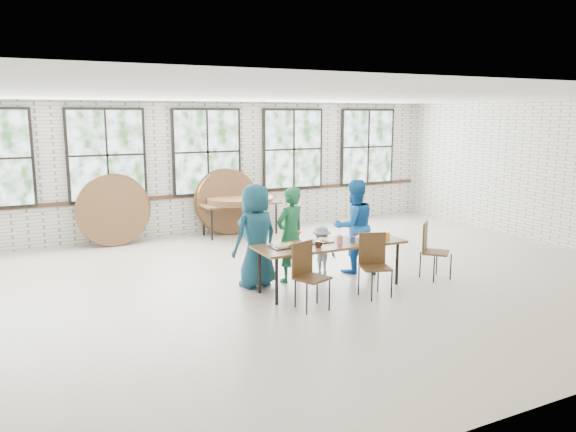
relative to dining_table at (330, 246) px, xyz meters
name	(u,v)px	position (x,y,z in m)	size (l,w,h in m)	color
room	(207,154)	(-0.29, 4.91, 1.14)	(12.00, 12.00, 12.00)	#C0AE98
dining_table	(330,246)	(0.00, 0.00, 0.00)	(2.42, 0.85, 0.74)	brown
chair_near_left	(307,270)	(-0.75, -0.60, -0.13)	(0.53, 0.52, 0.95)	#4B3219
chair_near_right	(374,259)	(0.44, -0.55, -0.13)	(0.53, 0.52, 0.95)	#4B3219
chair_spare	(430,246)	(1.80, -0.26, -0.13)	(0.58, 0.58, 0.95)	#4B3219
adult_teal	(256,236)	(-0.98, 0.65, 0.14)	(0.81, 0.52, 1.65)	navy
adult_green	(290,235)	(-0.37, 0.65, 0.09)	(0.57, 0.37, 1.57)	#1B663B
toddler	(321,251)	(0.22, 0.65, -0.25)	(0.56, 0.32, 0.87)	#111237
adult_blue	(354,226)	(0.87, 0.65, 0.12)	(0.79, 0.61, 1.62)	blue
storage_table	(240,205)	(0.28, 4.41, 0.00)	(1.83, 0.83, 0.74)	brown
tabletop_clutter	(336,241)	(0.10, -0.01, 0.08)	(1.99, 0.62, 0.11)	black
round_tops_stacked	(240,200)	(0.28, 4.41, 0.12)	(1.50, 1.50, 0.13)	brown
round_tops_leaning	(173,206)	(-1.19, 4.68, 0.05)	(4.08, 0.38, 1.50)	brown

